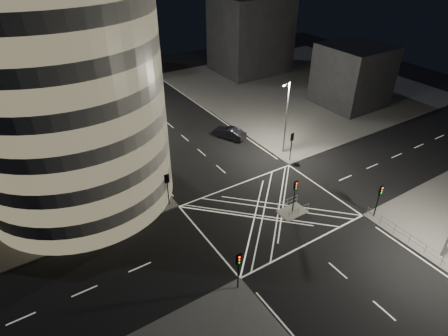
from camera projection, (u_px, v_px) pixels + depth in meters
ground at (269, 211)px, 40.95m from camera, size 120.00×120.00×0.00m
sidewalk_far_right at (300, 86)px, 73.13m from camera, size 42.00×42.00×0.15m
central_island at (292, 212)px, 40.75m from camera, size 3.00×2.00×0.15m
office_tower_curved at (2, 85)px, 38.03m from camera, size 30.00×29.00×27.20m
building_right_far at (250, 34)px, 76.89m from camera, size 14.00×12.00×15.00m
building_right_near at (352, 75)px, 63.03m from camera, size 10.00×10.00×10.00m
building_far_end at (78, 28)px, 75.40m from camera, size 18.00×8.00×18.00m
tree_a at (143, 167)px, 40.18m from camera, size 3.82×3.82×6.53m
tree_b at (122, 138)px, 43.96m from camera, size 5.18×5.18×8.18m
tree_c at (107, 123)px, 48.49m from camera, size 4.71×4.71×7.40m
tree_d at (94, 107)px, 52.79m from camera, size 4.89×4.89×7.43m
tree_e at (84, 99)px, 57.48m from camera, size 3.49×3.49×5.83m
traffic_signal_fl at (167, 184)px, 40.23m from camera, size 0.55×0.22×4.00m
traffic_signal_nl at (238, 265)px, 30.59m from camera, size 0.55×0.22×4.00m
traffic_signal_fr at (292, 142)px, 48.16m from camera, size 0.55×0.22×4.00m
traffic_signal_nr at (379, 195)px, 38.52m from camera, size 0.55×0.22×4.00m
traffic_signal_island at (295, 191)px, 39.21m from camera, size 0.55×0.22×4.00m
street_lamp_left_near at (140, 144)px, 42.21m from camera, size 1.25×0.25×10.00m
street_lamp_left_far at (94, 94)px, 54.97m from camera, size 1.25×0.25×10.00m
street_lamp_right_far at (286, 116)px, 48.59m from camera, size 1.25×0.25×10.00m
railing_near_right at (417, 244)px, 35.70m from camera, size 0.06×11.70×1.10m
railing_island_south at (298, 212)px, 39.77m from camera, size 2.80×0.06×1.10m
railing_island_north at (287, 203)px, 41.05m from camera, size 2.80×0.06×1.10m
sedan at (229, 133)px, 54.72m from camera, size 3.68×5.31×1.66m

